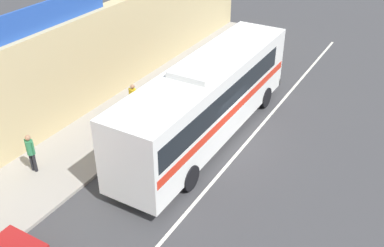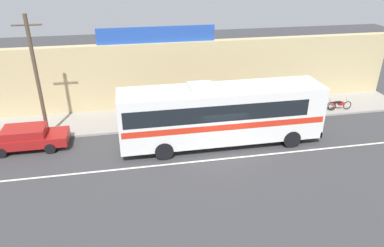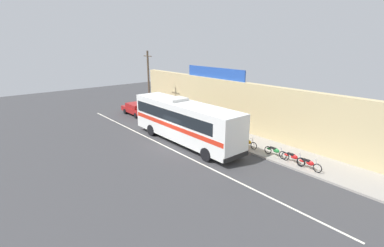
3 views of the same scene
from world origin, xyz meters
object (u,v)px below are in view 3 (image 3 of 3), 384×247
motorcycle_purple (248,142)px  motorcycle_red (293,157)px  utility_pole (149,82)px  pedestrian_far_left (185,110)px  motorcycle_black (309,164)px  intercity_bus (184,120)px  pedestrian_by_curb (217,123)px  pedestrian_far_right (202,121)px  motorcycle_orange (275,151)px  parked_car (136,109)px

motorcycle_purple → motorcycle_red: bearing=1.1°
utility_pole → motorcycle_red: utility_pole is taller
pedestrian_far_left → motorcycle_black: bearing=-6.3°
intercity_bus → motorcycle_black: (9.74, 3.00, -1.50)m
pedestrian_by_curb → pedestrian_far_left: bearing=172.6°
pedestrian_far_right → pedestrian_far_left: 4.45m
intercity_bus → motorcycle_orange: (7.00, 3.17, -1.50)m
motorcycle_black → motorcycle_red: 1.26m
parked_car → motorcycle_black: (20.90, 1.51, -0.17)m
intercity_bus → pedestrian_far_right: 3.91m
parked_car → utility_pole: bearing=57.6°
motorcycle_purple → pedestrian_far_left: pedestrian_far_left is taller
utility_pole → pedestrian_by_curb: utility_pole is taller
intercity_bus → parked_car: bearing=172.4°
parked_car → motorcycle_purple: 15.70m
utility_pole → motorcycle_orange: bearing=1.0°
utility_pole → motorcycle_black: size_ratio=4.03×
intercity_bus → pedestrian_far_right: (-1.50, 3.46, -1.02)m
pedestrian_far_right → pedestrian_by_curb: (1.45, 0.50, 0.02)m
motorcycle_purple → pedestrian_by_curb: 4.63m
intercity_bus → parked_car: 11.33m
motorcycle_red → pedestrian_far_left: bearing=173.7°
utility_pole → pedestrian_far_left: (4.53, 1.86, -2.83)m
motorcycle_black → motorcycle_red: (-1.25, 0.14, 0.00)m
motorcycle_black → parked_car: bearing=-175.9°
utility_pole → pedestrian_far_right: (8.79, 0.61, -2.90)m
motorcycle_orange → pedestrian_far_left: size_ratio=1.14×
parked_car → pedestrian_by_curb: size_ratio=2.86×
utility_pole → motorcycle_red: size_ratio=3.94×
motorcycle_red → pedestrian_far_left: (-14.26, 1.57, 0.55)m
pedestrian_far_left → pedestrian_by_curb: pedestrian_far_left is taller
motorcycle_red → pedestrian_by_curb: (-8.54, 0.82, 0.49)m
motorcycle_orange → pedestrian_far_left: bearing=173.1°
motorcycle_orange → motorcycle_purple: 2.53m
parked_car → utility_pole: 3.59m
motorcycle_red → intercity_bus: bearing=-159.7°
pedestrian_far_left → motorcycle_purple: bearing=-9.1°
motorcycle_orange → pedestrian_by_curb: (-7.04, 0.80, 0.49)m
parked_car → motorcycle_red: bearing=4.8°
motorcycle_orange → motorcycle_black: same height
motorcycle_purple → pedestrian_far_left: 10.38m
parked_car → pedestrian_far_left: pedestrian_far_left is taller
motorcycle_purple → motorcycle_black: 5.28m
motorcycle_orange → pedestrian_by_curb: bearing=173.5°
motorcycle_purple → motorcycle_red: size_ratio=0.99×
motorcycle_orange → utility_pole: bearing=-179.0°
utility_pole → motorcycle_black: utility_pole is taller
parked_car → motorcycle_red: parked_car is taller
motorcycle_orange → motorcycle_black: 2.75m
motorcycle_orange → motorcycle_black: size_ratio=1.05×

